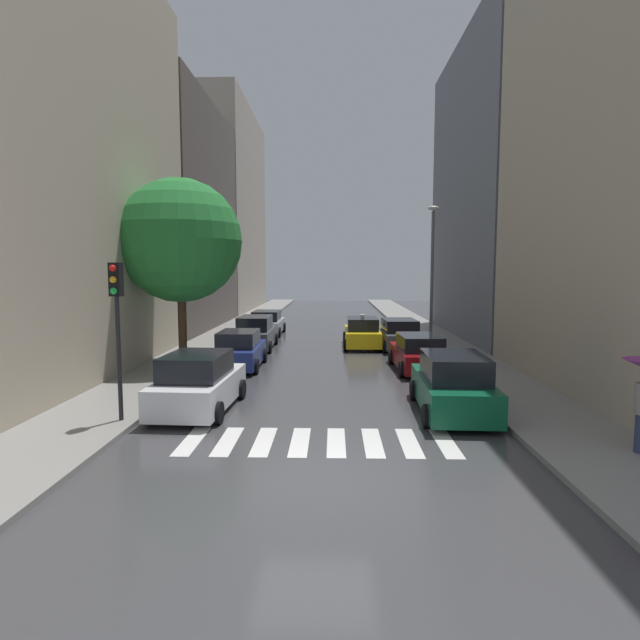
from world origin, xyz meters
name	(u,v)px	position (x,y,z in m)	size (l,w,h in m)	color
ground_plane	(328,334)	(0.00, 24.00, -0.02)	(28.00, 72.00, 0.04)	#3C3C3E
sidewalk_left	(231,332)	(-6.50, 24.00, 0.07)	(3.00, 72.00, 0.15)	gray
sidewalk_right	(426,333)	(6.50, 24.00, 0.07)	(3.00, 72.00, 0.15)	gray
crosswalk_stripes	(318,442)	(0.00, 2.26, 0.01)	(6.75, 2.20, 0.01)	silver
building_left_near	(12,140)	(-11.00, 8.29, 8.82)	(6.00, 20.49, 17.64)	#B2A38C
building_left_mid	(174,218)	(-11.00, 26.68, 7.88)	(6.00, 15.54, 15.77)	#564C47
building_left_far	(225,212)	(-11.00, 44.16, 10.20)	(6.00, 18.68, 20.39)	#9E9384
building_right_mid	(506,191)	(11.00, 22.61, 9.07)	(6.00, 15.70, 18.14)	slate
parked_car_left_nearest	(198,384)	(-3.71, 5.09, 0.82)	(2.31, 4.40, 1.77)	silver
parked_car_left_second	(239,351)	(-3.70, 11.83, 0.76)	(2.01, 4.13, 1.63)	navy
parked_car_left_third	(256,334)	(-3.82, 17.27, 0.82)	(2.06, 4.68, 1.77)	#474C51
parked_car_left_fourth	(267,323)	(-3.98, 23.33, 0.74)	(2.14, 4.37, 1.57)	#B2B7BF
parked_car_right_nearest	(453,386)	(3.92, 4.93, 0.84)	(2.25, 4.60, 1.80)	#0C4C2D
parked_car_right_second	(419,353)	(3.98, 11.49, 0.73)	(2.21, 4.47, 1.53)	maroon
parked_car_right_third	(399,335)	(3.90, 17.49, 0.76)	(2.29, 4.51, 1.61)	#474C51
taxi_midroad	(362,333)	(1.96, 18.19, 0.76)	(2.09, 4.56, 1.81)	yellow
street_tree_left	(180,241)	(-6.22, 12.03, 5.48)	(5.30, 5.30, 7.99)	#513823
traffic_light_left_corner	(117,306)	(-5.45, 3.51, 3.29)	(0.30, 0.42, 4.30)	black
lamp_post_right	(432,267)	(5.55, 17.22, 4.39)	(0.60, 0.28, 7.41)	#595B60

